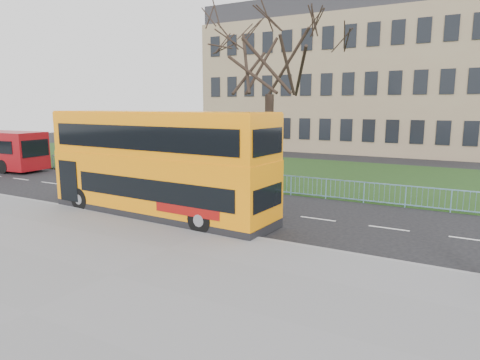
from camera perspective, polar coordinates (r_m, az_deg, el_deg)
name	(u,v)px	position (r m, az deg, el deg)	size (l,w,h in m)	color
ground	(230,223)	(18.19, -1.29, -5.78)	(120.00, 120.00, 0.00)	black
pavement	(111,277)	(13.14, -16.81, -12.26)	(80.00, 10.50, 0.12)	slate
kerb	(210,231)	(16.91, -3.98, -6.78)	(80.00, 0.20, 0.14)	gray
grass_verge	(333,175)	(31.08, 12.26, 0.66)	(80.00, 15.40, 0.08)	#1A3714
guard_railing	(291,185)	(23.84, 6.81, -0.72)	(40.00, 0.12, 1.10)	#70A2C7
bare_tree	(270,77)	(27.81, 3.98, 13.51)	(9.23, 9.23, 13.19)	black
civic_building	(347,87)	(52.01, 14.08, 11.92)	(30.00, 15.00, 14.00)	#8B7358
yellow_bus	(158,162)	(19.23, -10.86, 2.42)	(11.11, 3.14, 4.61)	orange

